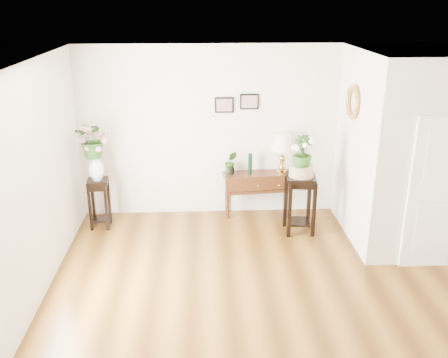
{
  "coord_description": "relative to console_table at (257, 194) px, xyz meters",
  "views": [
    {
      "loc": [
        -1.04,
        -5.12,
        3.5
      ],
      "look_at": [
        -0.72,
        1.3,
        1.12
      ],
      "focal_mm": 40.0,
      "sensor_mm": 36.0,
      "label": 1
    }
  ],
  "objects": [
    {
      "name": "ceramic_bowl",
      "position": [
        0.59,
        -0.66,
        0.63
      ],
      "size": [
        0.43,
        0.43,
        0.16
      ],
      "primitive_type": "cylinder",
      "rotation": [
        0.0,
        0.0,
        -0.17
      ],
      "color": "tan",
      "rests_on": "plant_stand_b"
    },
    {
      "name": "floor",
      "position": [
        0.11,
        -2.57,
        -0.37
      ],
      "size": [
        6.0,
        5.5,
        0.02
      ],
      "primitive_type": "cube",
      "color": "brown",
      "rests_on": "ground"
    },
    {
      "name": "table_lamp",
      "position": [
        0.4,
        0.0,
        0.72
      ],
      "size": [
        0.5,
        0.5,
        0.68
      ],
      "primitive_type": "cube",
      "rotation": [
        0.0,
        0.0,
        -0.36
      ],
      "color": "tan",
      "rests_on": "console_table"
    },
    {
      "name": "art_print_right",
      "position": [
        -0.14,
        0.16,
        1.53
      ],
      "size": [
        0.3,
        0.02,
        0.25
      ],
      "primitive_type": "cube",
      "color": "black",
      "rests_on": "wall_back"
    },
    {
      "name": "plant_stand_a",
      "position": [
        -2.54,
        -0.35,
        0.03
      ],
      "size": [
        0.34,
        0.34,
        0.8
      ],
      "primitive_type": "cube",
      "rotation": [
        0.0,
        0.0,
        0.09
      ],
      "color": "black",
      "rests_on": "floor"
    },
    {
      "name": "console_table",
      "position": [
        0.0,
        0.0,
        0.0
      ],
      "size": [
        1.15,
        0.5,
        0.75
      ],
      "primitive_type": "cube",
      "rotation": [
        0.0,
        0.0,
        0.11
      ],
      "color": "black",
      "rests_on": "floor"
    },
    {
      "name": "green_vase",
      "position": [
        -0.12,
        0.0,
        0.54
      ],
      "size": [
        0.07,
        0.07,
        0.34
      ],
      "primitive_type": "cylinder",
      "rotation": [
        0.0,
        0.0,
        -0.06
      ],
      "color": "black",
      "rests_on": "console_table"
    },
    {
      "name": "wall_left",
      "position": [
        -2.89,
        -2.57,
        1.03
      ],
      "size": [
        0.02,
        5.5,
        2.8
      ],
      "primitive_type": "cube",
      "color": "silver",
      "rests_on": "ground"
    },
    {
      "name": "partition",
      "position": [
        2.21,
        -0.79,
        1.03
      ],
      "size": [
        1.8,
        1.95,
        2.8
      ],
      "primitive_type": "cube",
      "color": "silver",
      "rests_on": "floor"
    },
    {
      "name": "lily_arrangement",
      "position": [
        -2.54,
        -0.35,
        1.12
      ],
      "size": [
        0.65,
        0.61,
        0.57
      ],
      "primitive_type": "imported",
      "rotation": [
        0.0,
        0.0,
        -0.41
      ],
      "color": "#214A16",
      "rests_on": "porcelain_vase"
    },
    {
      "name": "ceiling",
      "position": [
        0.11,
        -2.57,
        2.43
      ],
      "size": [
        6.0,
        5.5,
        0.02
      ],
      "primitive_type": "cube",
      "color": "white",
      "rests_on": "ground"
    },
    {
      "name": "narcissus",
      "position": [
        0.59,
        -0.66,
        0.92
      ],
      "size": [
        0.34,
        0.34,
        0.51
      ],
      "primitive_type": "imported",
      "rotation": [
        0.0,
        0.0,
        -0.21
      ],
      "color": "#214A16",
      "rests_on": "ceramic_bowl"
    },
    {
      "name": "wall_ornament",
      "position": [
        1.27,
        -0.67,
        1.68
      ],
      "size": [
        0.07,
        0.51,
        0.51
      ],
      "primitive_type": "torus",
      "rotation": [
        0.0,
        1.57,
        0.0
      ],
      "color": "#AE802E",
      "rests_on": "partition"
    },
    {
      "name": "wall_back",
      "position": [
        0.11,
        0.18,
        1.03
      ],
      "size": [
        6.0,
        0.02,
        2.8
      ],
      "primitive_type": "cube",
      "color": "silver",
      "rests_on": "ground"
    },
    {
      "name": "potted_plant",
      "position": [
        -0.44,
        0.0,
        0.56
      ],
      "size": [
        0.2,
        0.16,
        0.37
      ],
      "primitive_type": "imported",
      "rotation": [
        0.0,
        0.0,
        -0.01
      ],
      "color": "#214A16",
      "rests_on": "console_table"
    },
    {
      "name": "door",
      "position": [
        2.21,
        -1.79,
        0.68
      ],
      "size": [
        0.9,
        0.05,
        2.1
      ],
      "primitive_type": "cube",
      "color": "white",
      "rests_on": "floor"
    },
    {
      "name": "art_print_left",
      "position": [
        -0.54,
        0.16,
        1.48
      ],
      "size": [
        0.3,
        0.02,
        0.25
      ],
      "primitive_type": "cube",
      "color": "black",
      "rests_on": "wall_back"
    },
    {
      "name": "porcelain_vase",
      "position": [
        -2.54,
        -0.35,
        0.66
      ],
      "size": [
        0.29,
        0.29,
        0.41
      ],
      "primitive_type": null,
      "rotation": [
        0.0,
        0.0,
        -0.28
      ],
      "color": "white",
      "rests_on": "plant_stand_a"
    },
    {
      "name": "plant_stand_b",
      "position": [
        0.59,
        -0.66,
        0.09
      ],
      "size": [
        0.48,
        0.48,
        0.92
      ],
      "primitive_type": "cube",
      "rotation": [
        0.0,
        0.0,
        -0.13
      ],
      "color": "black",
      "rests_on": "floor"
    }
  ]
}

